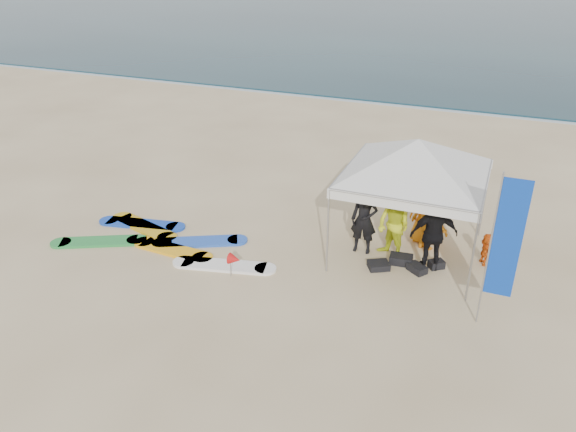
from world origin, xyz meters
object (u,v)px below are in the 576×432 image
(person_orange_a, at_px, (429,218))
(person_seated, at_px, (486,249))
(person_yellow, at_px, (393,226))
(surfboard_spread, at_px, (163,241))
(feather_flag, at_px, (505,241))
(person_black_a, at_px, (364,219))
(person_orange_b, at_px, (426,212))
(canopy_tent, at_px, (419,139))
(marker_pennant, at_px, (235,259))
(person_black_b, at_px, (434,234))

(person_orange_a, bearing_deg, person_seated, -160.71)
(person_yellow, xyz_separation_m, surfboard_spread, (-5.82, -1.48, -0.88))
(person_orange_a, height_order, feather_flag, feather_flag)
(person_orange_a, bearing_deg, person_black_a, 56.34)
(person_orange_b, bearing_deg, person_orange_a, 118.32)
(person_black_a, bearing_deg, surfboard_spread, -165.91)
(person_black_a, height_order, canopy_tent, canopy_tent)
(marker_pennant, bearing_deg, person_orange_a, 37.98)
(marker_pennant, bearing_deg, person_seated, 27.58)
(person_orange_b, height_order, canopy_tent, canopy_tent)
(person_orange_a, height_order, surfboard_spread, person_orange_a)
(person_orange_a, relative_size, canopy_tent, 0.37)
(person_orange_b, xyz_separation_m, feather_flag, (1.93, -3.11, 1.14))
(person_yellow, height_order, person_seated, person_yellow)
(canopy_tent, distance_m, surfboard_spread, 7.11)
(person_black_b, relative_size, marker_pennant, 3.04)
(person_black_b, bearing_deg, marker_pennant, 2.77)
(person_black_b, xyz_separation_m, marker_pennant, (-4.25, -2.11, -0.48))
(person_yellow, relative_size, person_seated, 2.18)
(person_orange_a, xyz_separation_m, person_seated, (1.47, -0.26, -0.45))
(person_black_b, height_order, feather_flag, feather_flag)
(feather_flag, bearing_deg, person_yellow, 142.39)
(marker_pennant, bearing_deg, feather_flag, 3.42)
(canopy_tent, relative_size, marker_pennant, 7.28)
(person_orange_b, xyz_separation_m, surfboard_spread, (-6.42, -2.64, -0.84))
(person_yellow, relative_size, person_orange_b, 1.04)
(person_black_b, relative_size, canopy_tent, 0.42)
(person_orange_b, relative_size, marker_pennant, 2.76)
(person_orange_a, xyz_separation_m, canopy_tent, (-0.42, -0.40, 2.18))
(canopy_tent, bearing_deg, person_black_a, -161.36)
(person_orange_a, distance_m, person_orange_b, 0.37)
(person_black_a, distance_m, canopy_tent, 2.43)
(person_black_b, distance_m, feather_flag, 2.55)
(marker_pennant, height_order, surfboard_spread, marker_pennant)
(person_orange_b, bearing_deg, person_yellow, 66.66)
(person_seated, height_order, marker_pennant, person_seated)
(person_black_a, xyz_separation_m, person_orange_b, (1.36, 1.10, -0.04))
(person_seated, distance_m, canopy_tent, 3.25)
(person_black_a, distance_m, feather_flag, 4.01)
(person_yellow, bearing_deg, person_orange_b, 95.74)
(person_black_a, relative_size, canopy_tent, 0.39)
(surfboard_spread, bearing_deg, person_black_b, 10.75)
(person_yellow, relative_size, canopy_tent, 0.39)
(person_orange_a, relative_size, marker_pennant, 2.72)
(person_orange_a, height_order, person_orange_b, person_orange_b)
(marker_pennant, bearing_deg, person_yellow, 35.17)
(person_orange_a, xyz_separation_m, marker_pennant, (-4.00, -3.12, -0.37))
(person_black_b, bearing_deg, person_black_a, -31.53)
(person_black_b, bearing_deg, person_orange_b, -96.77)
(feather_flag, distance_m, surfboard_spread, 8.59)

